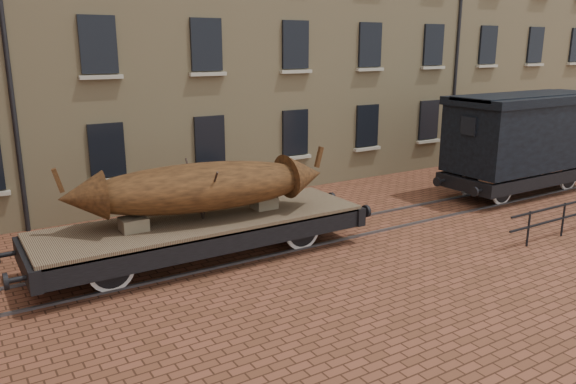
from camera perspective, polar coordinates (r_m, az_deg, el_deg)
ground at (r=17.25m, az=6.83°, el=-3.60°), size 90.00×90.00×0.00m
warehouse_cream at (r=26.38m, az=-1.61°, el=18.19°), size 40.00×10.19×14.00m
rail_track at (r=17.24m, az=6.84°, el=-3.50°), size 30.00×1.52×0.06m
flatcar_wagon at (r=14.51m, az=-8.59°, el=-3.52°), size 9.43×2.56×1.42m
iron_boat at (r=14.21m, az=-8.77°, el=0.54°), size 6.81×2.64×1.63m
goods_van at (r=22.40m, az=22.94°, el=5.65°), size 7.13×2.60×3.69m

